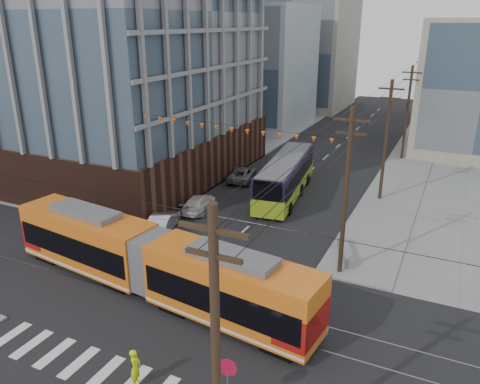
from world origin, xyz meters
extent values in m
plane|color=slate|center=(0.00, 0.00, 0.00)|extent=(160.00, 160.00, 0.00)
cube|color=#381E16|center=(-22.00, 23.00, 14.30)|extent=(30.00, 25.00, 28.60)
cube|color=#8C99A5|center=(-17.00, 52.00, 9.00)|extent=(18.00, 16.00, 18.00)
cube|color=gray|center=(-14.00, 72.00, 10.00)|extent=(16.00, 18.00, 20.00)
cylinder|color=black|center=(8.50, -6.00, 5.50)|extent=(0.30, 0.30, 11.00)
cylinder|color=black|center=(8.50, 56.00, 5.50)|extent=(0.30, 0.30, 11.00)
imported|color=#B9BABE|center=(-5.79, 11.59, 0.76)|extent=(2.87, 4.87, 1.52)
imported|color=silver|center=(-5.35, 16.48, 0.68)|extent=(2.52, 4.90, 1.36)
imported|color=slate|center=(-5.49, 25.59, 0.70)|extent=(3.45, 5.48, 1.41)
imported|color=#CAFF0B|center=(2.64, -2.95, 0.94)|extent=(0.68, 0.81, 1.88)
cube|color=slate|center=(8.30, 13.44, 0.39)|extent=(2.29, 3.91, 0.77)
camera|label=1|loc=(14.26, -16.35, 15.66)|focal=35.00mm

